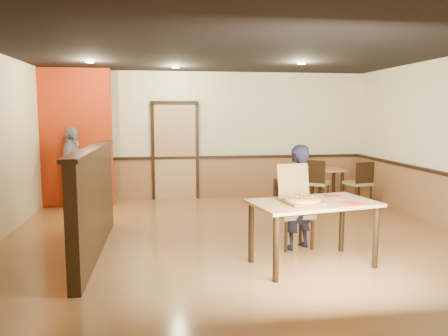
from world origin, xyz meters
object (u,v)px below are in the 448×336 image
at_px(diner, 297,197).
at_px(pizza_box, 301,198).
at_px(side_chair_left, 315,181).
at_px(side_table, 327,176).
at_px(main_table, 313,210).
at_px(diner_chair, 292,210).
at_px(passerby, 73,168).
at_px(condiment, 325,165).
at_px(side_chair_right, 360,181).

relative_size(diner, pizza_box, 2.57).
height_order(side_chair_left, pizza_box, pizza_box).
height_order(side_table, diner, diner).
bearing_deg(main_table, diner, 77.41).
height_order(main_table, diner_chair, diner_chair).
bearing_deg(pizza_box, passerby, 121.71).
height_order(diner_chair, condiment, diner_chair).
xyz_separation_m(side_chair_left, side_table, (0.49, 0.61, -0.01)).
relative_size(diner_chair, pizza_box, 1.68).
relative_size(side_chair_right, diner, 0.63).
bearing_deg(side_chair_left, side_chair_right, -144.69).
height_order(side_chair_left, passerby, passerby).
relative_size(main_table, diner, 1.13).
relative_size(diner, condiment, 10.77).
distance_m(diner_chair, side_chair_left, 2.78).
bearing_deg(side_table, main_table, -113.61).
bearing_deg(diner, condiment, -144.21).
bearing_deg(diner_chair, side_table, 54.40).
relative_size(side_chair_left, diner, 0.66).
xyz_separation_m(side_chair_left, condiment, (0.47, 0.71, 0.23)).
bearing_deg(side_chair_right, condiment, -69.49).
relative_size(side_chair_right, side_table, 1.32).
bearing_deg(pizza_box, side_table, 54.45).
xyz_separation_m(passerby, pizza_box, (3.43, -3.84, 0.05)).
height_order(diner, passerby, passerby).
bearing_deg(condiment, diner, -116.68).
xyz_separation_m(side_chair_left, passerby, (-4.83, 0.48, 0.29)).
distance_m(main_table, passerby, 5.24).
height_order(side_chair_right, passerby, passerby).
height_order(side_table, passerby, passerby).
relative_size(pizza_box, condiment, 4.19).
xyz_separation_m(diner_chair, side_chair_left, (1.24, 2.49, 0.01)).
relative_size(side_chair_left, side_table, 1.40).
xyz_separation_m(main_table, side_chair_right, (2.19, 3.32, -0.20)).
distance_m(side_table, diner, 3.67).
bearing_deg(side_table, pizza_box, -115.48).
height_order(diner_chair, pizza_box, pizza_box).
bearing_deg(side_chair_right, pizza_box, 40.84).
bearing_deg(pizza_box, diner, 65.63).
relative_size(passerby, condiment, 12.03).
relative_size(side_table, diner, 0.47).
relative_size(side_table, pizza_box, 1.22).
xyz_separation_m(passerby, condiment, (5.30, 0.23, -0.06)).
relative_size(side_chair_left, condiment, 7.12).
distance_m(side_table, passerby, 5.33).
xyz_separation_m(main_table, passerby, (-3.61, 3.80, 0.12)).
xyz_separation_m(main_table, diner_chair, (-0.01, 0.84, -0.18)).
relative_size(diner_chair, side_table, 1.38).
bearing_deg(passerby, side_chair_left, -91.25).
bearing_deg(condiment, diner_chair, -118.08).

